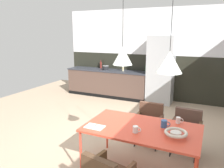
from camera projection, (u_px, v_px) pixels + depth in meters
ground_plane at (107, 146)px, 4.12m from camera, size 9.14×9.14×0.00m
back_wall_splashback_dark at (154, 77)px, 7.01m from camera, size 6.07×0.12×1.42m
back_wall_panel_upper at (156, 32)px, 6.69m from camera, size 6.07×0.12×1.42m
kitchen_counter at (107, 83)px, 7.37m from camera, size 2.79×0.63×0.89m
refrigerator_column at (161, 70)px, 6.52m from camera, size 0.75×0.60×2.02m
dining_table at (142, 130)px, 3.19m from camera, size 1.65×0.96×0.74m
armchair_corner_seat at (149, 119)px, 4.15m from camera, size 0.49×0.47×0.77m
armchair_facing_counter at (187, 126)px, 3.80m from camera, size 0.51×0.50×0.77m
fruit_bowl at (176, 133)px, 2.89m from camera, size 0.30×0.30×0.07m
open_book at (95, 127)px, 3.18m from camera, size 0.27×0.18×0.02m
mug_short_terracotta at (178, 120)px, 3.32m from camera, size 0.11×0.07×0.09m
mug_wide_latte at (136, 129)px, 3.00m from camera, size 0.12×0.08×0.09m
mug_tall_blue at (164, 124)px, 3.17m from camera, size 0.14×0.09×0.11m
cooking_pot at (106, 68)px, 7.25m from camera, size 0.21×0.21×0.17m
bottle_wine_green at (101, 65)px, 7.57m from camera, size 0.07×0.07×0.28m
bottle_spice_small at (146, 68)px, 6.89m from camera, size 0.06×0.06×0.28m
bottle_oil_tall at (123, 67)px, 7.03m from camera, size 0.07×0.07×0.33m
pendant_lamp_over_table_near at (123, 56)px, 3.11m from camera, size 0.28×0.28×1.15m
pendant_lamp_over_table_far at (169, 62)px, 2.87m from camera, size 0.34×0.34×1.22m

